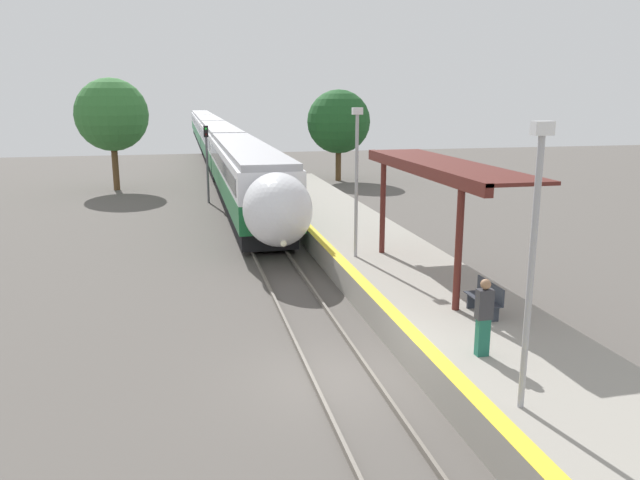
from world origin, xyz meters
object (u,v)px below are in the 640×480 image
at_px(lamppost_mid, 357,173).
at_px(railway_signal, 207,157).
at_px(train, 214,137).
at_px(person_waiting, 484,316).
at_px(lamppost_near, 533,251).
at_px(platform_bench, 486,298).

bearing_deg(lamppost_mid, railway_signal, 103.72).
bearing_deg(train, lamppost_mid, -86.83).
height_order(train, railway_signal, railway_signal).
bearing_deg(person_waiting, lamppost_near, -99.27).
relative_size(railway_signal, lamppost_mid, 0.90).
relative_size(lamppost_near, lamppost_mid, 1.00).
xyz_separation_m(lamppost_near, lamppost_mid, (0.00, 11.48, 0.00)).
bearing_deg(lamppost_mid, train, 93.17).
bearing_deg(platform_bench, lamppost_near, -109.68).
bearing_deg(person_waiting, railway_signal, 100.02).
xyz_separation_m(person_waiting, lamppost_mid, (-0.38, 9.13, 2.10)).
height_order(train, lamppost_near, lamppost_near).
xyz_separation_m(platform_bench, lamppost_near, (-1.72, -4.80, 2.58)).
bearing_deg(person_waiting, train, 93.04).
distance_m(person_waiting, lamppost_near, 3.18).
xyz_separation_m(train, railway_signal, (-1.93, -27.25, 0.63)).
height_order(train, lamppost_mid, lamppost_mid).
bearing_deg(platform_bench, railway_signal, 103.91).
distance_m(platform_bench, lamppost_near, 5.71).
bearing_deg(railway_signal, lamppost_near, -81.48).
distance_m(platform_bench, railway_signal, 25.73).
bearing_deg(lamppost_near, person_waiting, 80.73).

